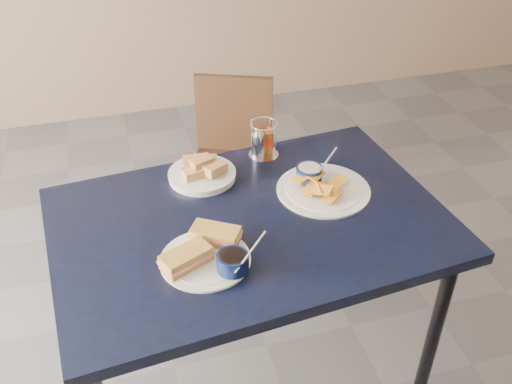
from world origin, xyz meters
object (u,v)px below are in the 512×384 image
object	(u,v)px
sandwich_plate	(209,253)
condiment_caddy	(262,142)
chair_far	(227,148)
plantain_plate	(319,184)
bread_basket	(202,172)
dining_table	(250,235)

from	to	relation	value
sandwich_plate	condiment_caddy	world-z (taller)	condiment_caddy
sandwich_plate	chair_far	bearing A→B (deg)	74.36
chair_far	sandwich_plate	distance (m)	1.17
plantain_plate	condiment_caddy	xyz separation A→B (m)	(-0.12, 0.25, 0.04)
plantain_plate	bread_basket	bearing A→B (deg)	155.02
sandwich_plate	bread_basket	size ratio (longest dim) A/B	1.32
chair_far	condiment_caddy	bearing A→B (deg)	-89.66
dining_table	chair_far	distance (m)	0.97
bread_basket	condiment_caddy	size ratio (longest dim) A/B	1.68
dining_table	plantain_plate	distance (m)	0.29
dining_table	condiment_caddy	world-z (taller)	condiment_caddy
condiment_caddy	bread_basket	bearing A→B (deg)	-160.52
chair_far	condiment_caddy	xyz separation A→B (m)	(0.00, -0.58, 0.36)
bread_basket	dining_table	bearing A→B (deg)	-69.70
bread_basket	condiment_caddy	xyz separation A→B (m)	(0.24, 0.08, 0.03)
chair_far	sandwich_plate	size ratio (longest dim) A/B	2.56
bread_basket	plantain_plate	bearing A→B (deg)	-24.98
dining_table	sandwich_plate	world-z (taller)	sandwich_plate
plantain_plate	bread_basket	xyz separation A→B (m)	(-0.36, 0.17, 0.01)
sandwich_plate	condiment_caddy	bearing A→B (deg)	58.52
dining_table	plantain_plate	bearing A→B (deg)	19.83
chair_far	dining_table	bearing A→B (deg)	-98.48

